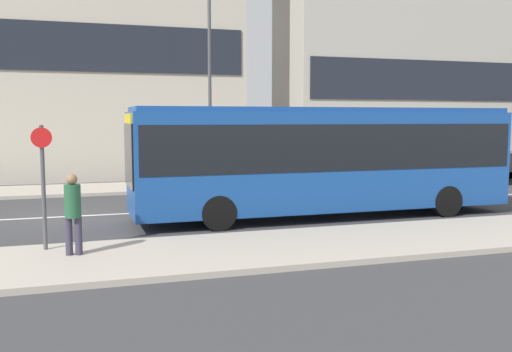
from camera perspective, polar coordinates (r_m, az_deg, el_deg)
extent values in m
plane|color=#3A3A3D|center=(18.54, -18.52, -3.88)|extent=(120.00, 120.00, 0.00)
cube|color=#B2A899|center=(12.40, -18.88, -8.32)|extent=(44.00, 3.50, 0.13)
cube|color=#B2A899|center=(24.72, -18.34, -1.36)|extent=(44.00, 3.50, 0.13)
cube|color=silver|center=(18.54, -18.52, -3.87)|extent=(41.80, 0.16, 0.01)
cube|color=#1E232D|center=(27.96, -16.40, 12.25)|extent=(14.63, 0.08, 2.20)
cube|color=#B7B2A3|center=(37.17, 16.91, 15.34)|extent=(18.30, 4.98, 18.65)
cube|color=#1E232D|center=(34.65, 19.10, 8.99)|extent=(17.57, 0.08, 2.20)
cube|color=#194793|center=(17.49, 6.86, 1.60)|extent=(11.65, 2.45, 2.88)
cube|color=black|center=(17.46, 6.88, 3.02)|extent=(11.42, 2.48, 1.33)
cube|color=#194793|center=(17.44, 6.92, 6.57)|extent=(11.47, 2.25, 0.14)
cube|color=black|center=(15.95, -12.60, 2.04)|extent=(0.05, 2.16, 1.73)
cube|color=yellow|center=(15.92, -12.68, 5.53)|extent=(0.04, 1.72, 0.32)
cylinder|color=black|center=(15.40, -3.78, -3.71)|extent=(0.96, 0.28, 0.96)
cylinder|color=black|center=(17.55, -5.53, -2.55)|extent=(0.96, 0.28, 0.96)
cylinder|color=black|center=(18.50, 18.51, -2.40)|extent=(0.96, 0.28, 0.96)
cylinder|color=black|center=(20.32, 14.80, -1.58)|extent=(0.96, 0.28, 0.96)
cube|color=#A39E84|center=(26.35, 16.60, 0.05)|extent=(4.40, 1.80, 0.68)
cube|color=#21262B|center=(26.23, 16.40, 1.33)|extent=(2.42, 1.58, 0.50)
cylinder|color=black|center=(26.52, 20.01, -0.43)|extent=(0.60, 0.18, 0.60)
cylinder|color=black|center=(27.81, 17.98, -0.09)|extent=(0.60, 0.18, 0.60)
cylinder|color=black|center=(24.95, 15.05, -0.65)|extent=(0.60, 0.18, 0.60)
cylinder|color=black|center=(26.31, 13.15, -0.28)|extent=(0.60, 0.18, 0.60)
cylinder|color=black|center=(28.30, 24.03, -0.21)|extent=(0.60, 0.18, 0.60)
cylinder|color=black|center=(29.52, 21.94, 0.10)|extent=(0.60, 0.18, 0.60)
cylinder|color=#383347|center=(12.76, -18.21, -5.76)|extent=(0.15, 0.15, 0.80)
cylinder|color=#383347|center=(12.72, -17.32, -5.76)|extent=(0.15, 0.15, 0.80)
cylinder|color=#235638|center=(12.61, -17.87, -2.41)|extent=(0.34, 0.34, 0.70)
sphere|color=#936B4C|center=(12.56, -17.94, -0.31)|extent=(0.23, 0.23, 0.23)
cylinder|color=#4C4C51|center=(13.32, -20.49, -1.12)|extent=(0.09, 0.09, 2.75)
cylinder|color=red|center=(13.18, -20.67, 3.62)|extent=(0.44, 0.03, 0.44)
cylinder|color=#4C4C51|center=(23.92, -4.64, 8.42)|extent=(0.14, 0.14, 7.98)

